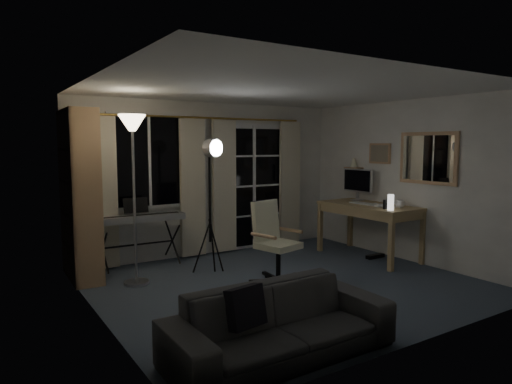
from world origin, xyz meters
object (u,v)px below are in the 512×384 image
bookshelf (77,200)px  monitor (358,181)px  torchiere_lamp (133,149)px  sofa (280,312)px  studio_light (212,164)px  mug (400,203)px  keyboard_piano (138,219)px  desk (369,211)px  office_chair (271,234)px

bookshelf → monitor: 4.28m
torchiere_lamp → sofa: 2.92m
torchiere_lamp → studio_light: bearing=-3.7°
monitor → mug: monitor is taller
keyboard_piano → studio_light: size_ratio=0.70×
monitor → desk: bearing=-114.5°
bookshelf → mug: (4.11, -1.72, -0.14)m
bookshelf → keyboard_piano: bearing=5.8°
torchiere_lamp → keyboard_piano: 1.22m
mug → bookshelf: bearing=157.3°
studio_light → monitor: studio_light is taller
desk → sofa: (-3.08, -1.97, -0.35)m
sofa → keyboard_piano: bearing=92.1°
torchiere_lamp → office_chair: bearing=-29.4°
torchiere_lamp → studio_light: 1.07m
bookshelf → office_chair: size_ratio=2.11×
office_chair → mug: (2.08, -0.27, 0.29)m
office_chair → mug: office_chair is taller
desk → sofa: size_ratio=0.80×
bookshelf → torchiere_lamp: bearing=-46.5°
office_chair → sofa: office_chair is taller
bookshelf → desk: bearing=-15.4°
studio_light → sofa: 2.82m
desk → torchiere_lamp: bearing=169.1°
studio_light → monitor: bearing=-23.0°
studio_light → sofa: size_ratio=0.96×
mug → sofa: bearing=-155.3°
office_chair → desk: (1.98, 0.23, 0.12)m
bookshelf → torchiere_lamp: (0.55, -0.61, 0.66)m
keyboard_piano → office_chair: bearing=-48.9°
bookshelf → desk: bookshelf is taller
studio_light → monitor: (2.61, -0.09, -0.35)m
keyboard_piano → torchiere_lamp: bearing=-109.0°
torchiere_lamp → desk: torchiere_lamp is taller
mug → torchiere_lamp: bearing=162.7°
office_chair → mug: 2.12m
bookshelf → sofa: bookshelf is taller
studio_light → office_chair: 1.25m
studio_light → office_chair: (0.43, -0.77, -0.88)m
desk → monitor: 0.64m
office_chair → sofa: bearing=-136.3°
desk → mug: 0.54m
office_chair → torchiere_lamp: bearing=136.6°
bookshelf → office_chair: bearing=-33.9°
studio_light → sofa: (-0.67, -2.51, -1.11)m
bookshelf → office_chair: 2.53m
studio_light → mug: size_ratio=13.68×
keyboard_piano → office_chair: size_ratio=1.25×
keyboard_piano → studio_light: (0.79, -0.74, 0.79)m
monitor → sofa: size_ratio=0.31×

